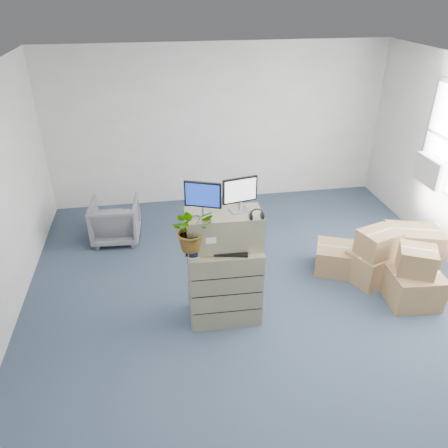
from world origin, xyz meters
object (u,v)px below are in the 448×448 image
Objects in this scene: monitor_right at (240,193)px; office_chair at (115,219)px; potted_plant at (192,234)px; water_bottle at (230,234)px; monitor_left at (203,197)px; filing_cabinet_lower at (224,283)px; keyboard at (229,252)px.

office_chair is at bearing 115.97° from monitor_right.
water_bottle is at bearing 20.74° from potted_plant.
monitor_left is 0.70× the size of potted_plant.
filing_cabinet_lower is 1.72× the size of potted_plant.
office_chair is at bearing 126.13° from water_bottle.
filing_cabinet_lower is 1.17m from monitor_left.
monitor_right is at bearing 64.11° from keyboard.
potted_plant is at bearing -159.26° from water_bottle.
monitor_left is (-0.23, 0.02, 1.14)m from filing_cabinet_lower.
monitor_left is 1.51× the size of water_bottle.
keyboard is (0.03, -0.11, 0.51)m from filing_cabinet_lower.
potted_plant is at bearing 119.22° from office_chair.
keyboard is 0.58× the size of office_chair.
monitor_left reaches higher than keyboard.
keyboard reaches higher than office_chair.
monitor_left reaches higher than office_chair.
keyboard is at bearing -4.25° from monitor_left.
filing_cabinet_lower is 2.31× the size of keyboard.
monitor_right is 0.70× the size of potted_plant.
monitor_right is at bearing 131.98° from office_chair.
water_bottle is 2.60m from office_chair.
keyboard is 0.75× the size of potted_plant.
office_chair is at bearing 115.11° from potted_plant.
monitor_left is at bearing -167.97° from water_bottle.
keyboard is (-0.15, -0.18, -0.64)m from monitor_right.
water_bottle is 0.50m from potted_plant.
keyboard reaches higher than filing_cabinet_lower.
keyboard is 0.23m from water_bottle.
potted_plant is (-0.37, -0.09, 0.77)m from filing_cabinet_lower.
filing_cabinet_lower is 3.72× the size of water_bottle.
filing_cabinet_lower is 2.52m from office_chair.
office_chair is (-1.43, 2.20, -0.63)m from keyboard.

